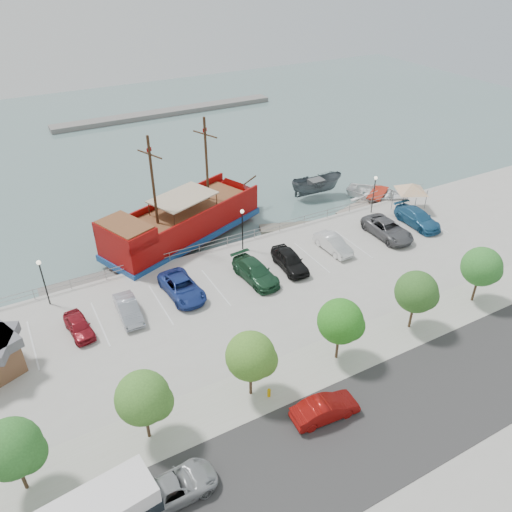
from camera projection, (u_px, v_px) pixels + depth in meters
ground at (277, 292)px, 44.32m from camera, size 160.00×160.00×0.00m
land_slab at (464, 478)px, 28.59m from camera, size 100.00×58.00×1.20m
street at (405, 410)px, 31.96m from camera, size 100.00×8.00×0.04m
sidewalk at (347, 353)px, 36.39m from camera, size 100.00×4.00×0.05m
seawall_railing at (237, 238)px, 49.26m from camera, size 50.00×0.06×1.00m
far_shore at (167, 112)px, 88.80m from camera, size 40.00×3.00×0.80m
pirate_ship at (194, 218)px, 51.50m from camera, size 20.40×12.25×12.70m
patrol_boat at (316, 187)px, 60.04m from camera, size 6.74×3.43×2.49m
speedboat at (377, 196)px, 59.22m from camera, size 8.33×8.89×1.50m
dock_west at (80, 285)px, 44.85m from camera, size 6.88×1.97×0.39m
dock_mid at (288, 228)px, 53.85m from camera, size 6.40×3.81×0.35m
dock_east at (363, 207)px, 57.96m from camera, size 7.90×4.26×0.43m
canopy_tent at (412, 183)px, 54.08m from camera, size 5.43×5.43×3.57m
street_van at (174, 487)px, 26.75m from camera, size 4.87×2.34×1.34m
street_sedan at (325, 409)px, 31.16m from camera, size 4.51×1.88×1.45m
fire_hydrant at (269, 392)px, 32.73m from camera, size 0.24×0.24×0.70m
lamp_post_left at (42, 275)px, 39.69m from camera, size 0.36×0.36×4.28m
lamp_post_mid at (242, 222)px, 47.00m from camera, size 0.36×0.36×4.28m
lamp_post_right at (374, 188)px, 53.50m from camera, size 0.36×0.36×4.28m
tree_a at (15, 450)px, 25.69m from camera, size 3.30×3.20×5.00m
tree_b at (146, 399)px, 28.53m from camera, size 3.30×3.20×5.00m
tree_c at (253, 357)px, 31.38m from camera, size 3.30×3.20×5.00m
tree_d at (342, 322)px, 34.22m from camera, size 3.30×3.20×5.00m
tree_e at (418, 293)px, 37.06m from camera, size 3.30×3.20×5.00m
tree_f at (483, 268)px, 39.91m from camera, size 3.30×3.20×5.00m
parked_car_a at (79, 326)px, 37.92m from camera, size 1.97×4.03×1.32m
parked_car_b at (128, 309)px, 39.53m from camera, size 1.66×4.38×1.43m
parked_car_c at (182, 287)px, 41.94m from camera, size 2.86×5.63×1.52m
parked_car_d at (255, 272)px, 43.85m from camera, size 2.70×5.66×1.59m
parked_car_e at (290, 260)px, 45.35m from camera, size 2.32×5.01×1.66m
parked_car_f at (333, 244)px, 47.95m from camera, size 1.75×4.58×1.49m
parked_car_g at (388, 229)px, 50.24m from camera, size 2.83×5.95×1.64m
parked_car_h at (418, 218)px, 52.26m from camera, size 2.45×5.71×1.64m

